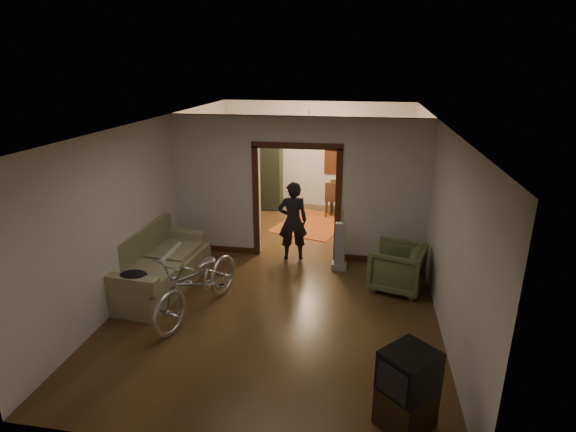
% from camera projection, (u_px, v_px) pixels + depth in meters
% --- Properties ---
extents(floor, '(5.00, 8.50, 0.01)m').
position_uv_depth(floor, '(291.00, 271.00, 8.48)').
color(floor, '#3A2512').
rests_on(floor, ground).
extents(ceiling, '(5.00, 8.50, 0.01)m').
position_uv_depth(ceiling, '(291.00, 121.00, 7.58)').
color(ceiling, white).
rests_on(ceiling, floor).
extents(wall_back, '(5.00, 0.02, 2.80)m').
position_uv_depth(wall_back, '(317.00, 155.00, 12.00)').
color(wall_back, beige).
rests_on(wall_back, floor).
extents(wall_left, '(0.02, 8.50, 2.80)m').
position_uv_depth(wall_left, '(160.00, 194.00, 8.43)').
color(wall_left, beige).
rests_on(wall_left, floor).
extents(wall_right, '(0.02, 8.50, 2.80)m').
position_uv_depth(wall_right, '(436.00, 207.00, 7.63)').
color(wall_right, beige).
rests_on(wall_right, floor).
extents(partition_wall, '(5.00, 0.14, 2.80)m').
position_uv_depth(partition_wall, '(297.00, 189.00, 8.73)').
color(partition_wall, beige).
rests_on(partition_wall, floor).
extents(door_casing, '(1.74, 0.20, 2.32)m').
position_uv_depth(door_casing, '(297.00, 204.00, 8.83)').
color(door_casing, '#3A1B0D').
rests_on(door_casing, floor).
extents(far_window, '(0.98, 0.06, 1.28)m').
position_uv_depth(far_window, '(343.00, 150.00, 11.80)').
color(far_window, black).
rests_on(far_window, wall_back).
extents(chandelier, '(0.24, 0.24, 0.24)m').
position_uv_depth(chandelier, '(309.00, 128.00, 10.06)').
color(chandelier, '#FFE0A5').
rests_on(chandelier, ceiling).
extents(light_switch, '(0.08, 0.01, 0.12)m').
position_uv_depth(light_switch, '(351.00, 200.00, 8.54)').
color(light_switch, silver).
rests_on(light_switch, partition_wall).
extents(sofa, '(1.18, 2.26, 1.00)m').
position_uv_depth(sofa, '(158.00, 261.00, 7.71)').
color(sofa, olive).
rests_on(sofa, floor).
extents(rolled_paper, '(0.10, 0.83, 0.10)m').
position_uv_depth(rolled_paper, '(170.00, 253.00, 7.96)').
color(rolled_paper, beige).
rests_on(rolled_paper, sofa).
extents(jacket, '(0.44, 0.33, 0.13)m').
position_uv_depth(jacket, '(133.00, 275.00, 6.79)').
color(jacket, black).
rests_on(jacket, sofa).
extents(bicycle, '(1.24, 2.16, 1.07)m').
position_uv_depth(bicycle, '(199.00, 282.00, 6.90)').
color(bicycle, silver).
rests_on(bicycle, floor).
extents(armchair, '(1.06, 1.05, 0.79)m').
position_uv_depth(armchair, '(397.00, 268.00, 7.71)').
color(armchair, '#4F5B33').
rests_on(armchair, floor).
extents(tv_stand, '(0.70, 0.71, 0.48)m').
position_uv_depth(tv_stand, '(406.00, 406.00, 4.81)').
color(tv_stand, black).
rests_on(tv_stand, floor).
extents(crt_tv, '(0.71, 0.71, 0.46)m').
position_uv_depth(crt_tv, '(409.00, 371.00, 4.67)').
color(crt_tv, black).
rests_on(crt_tv, tv_stand).
extents(vacuum, '(0.31, 0.26, 0.93)m').
position_uv_depth(vacuum, '(340.00, 246.00, 8.43)').
color(vacuum, gray).
rests_on(vacuum, floor).
extents(person, '(0.66, 0.51, 1.59)m').
position_uv_depth(person, '(293.00, 221.00, 8.79)').
color(person, black).
rests_on(person, floor).
extents(oriental_rug, '(1.96, 2.27, 0.01)m').
position_uv_depth(oriental_rug, '(312.00, 224.00, 10.95)').
color(oriental_rug, maroon).
rests_on(oriental_rug, floor).
extents(locker, '(1.10, 0.76, 2.01)m').
position_uv_depth(locker, '(264.00, 171.00, 11.87)').
color(locker, '#24341F').
rests_on(locker, floor).
extents(globe, '(0.26, 0.26, 0.26)m').
position_uv_depth(globe, '(263.00, 136.00, 11.57)').
color(globe, '#1E5972').
rests_on(globe, locker).
extents(desk, '(1.23, 0.94, 0.81)m').
position_uv_depth(desk, '(351.00, 199.00, 11.57)').
color(desk, black).
rests_on(desk, floor).
extents(desk_chair, '(0.46, 0.46, 0.91)m').
position_uv_depth(desk_chair, '(334.00, 199.00, 11.41)').
color(desk_chair, black).
rests_on(desk_chair, floor).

